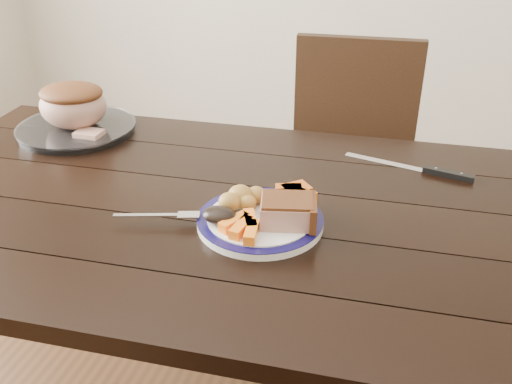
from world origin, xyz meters
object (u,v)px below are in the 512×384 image
(pork_slice, at_px, (287,212))
(fork, at_px, (163,216))
(carving_knife, at_px, (432,171))
(roast_joint, at_px, (73,106))
(chair_far, at_px, (349,165))
(serving_platter, at_px, (77,129))
(dining_table, at_px, (225,238))
(dinner_plate, at_px, (260,222))

(pork_slice, height_order, fork, pork_slice)
(pork_slice, bearing_deg, carving_knife, 51.93)
(fork, height_order, roast_joint, roast_joint)
(chair_far, bearing_deg, fork, 67.84)
(chair_far, xyz_separation_m, carving_knife, (0.25, -0.46, 0.23))
(fork, xyz_separation_m, roast_joint, (-0.44, 0.38, 0.06))
(serving_platter, bearing_deg, roast_joint, 0.00)
(dining_table, distance_m, roast_joint, 0.62)
(dining_table, relative_size, serving_platter, 5.14)
(roast_joint, distance_m, carving_knife, 0.97)
(chair_far, xyz_separation_m, roast_joint, (-0.72, -0.48, 0.30))
(serving_platter, xyz_separation_m, pork_slice, (0.69, -0.33, 0.04))
(dining_table, relative_size, roast_joint, 8.75)
(chair_far, distance_m, fork, 0.93)
(dining_table, distance_m, chair_far, 0.77)
(serving_platter, relative_size, carving_knife, 1.01)
(pork_slice, distance_m, carving_knife, 0.45)
(carving_knife, bearing_deg, fork, -130.46)
(dinner_plate, xyz_separation_m, serving_platter, (-0.63, 0.33, 0.00))
(dinner_plate, xyz_separation_m, pork_slice, (0.06, -0.00, 0.04))
(serving_platter, bearing_deg, dining_table, -26.15)
(dining_table, height_order, carving_knife, carving_knife)
(dinner_plate, distance_m, pork_slice, 0.07)
(dining_table, xyz_separation_m, chair_far, (0.19, 0.74, -0.13))
(dining_table, height_order, dinner_plate, dinner_plate)
(serving_platter, xyz_separation_m, fork, (0.44, -0.38, 0.01))
(dinner_plate, distance_m, roast_joint, 0.72)
(serving_platter, bearing_deg, dinner_plate, -27.21)
(pork_slice, height_order, carving_knife, pork_slice)
(dinner_plate, distance_m, fork, 0.20)
(chair_far, relative_size, carving_knife, 2.93)
(chair_far, distance_m, roast_joint, 0.91)
(fork, xyz_separation_m, carving_knife, (0.53, 0.40, -0.01))
(dining_table, bearing_deg, roast_joint, 153.85)
(chair_far, distance_m, carving_knife, 0.57)
(serving_platter, bearing_deg, fork, -40.70)
(fork, bearing_deg, serving_platter, 121.96)
(dinner_plate, bearing_deg, roast_joint, 152.79)
(dining_table, xyz_separation_m, carving_knife, (0.44, 0.28, 0.10))
(pork_slice, distance_m, roast_joint, 0.77)
(fork, bearing_deg, carving_knife, 20.00)
(pork_slice, distance_m, fork, 0.26)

